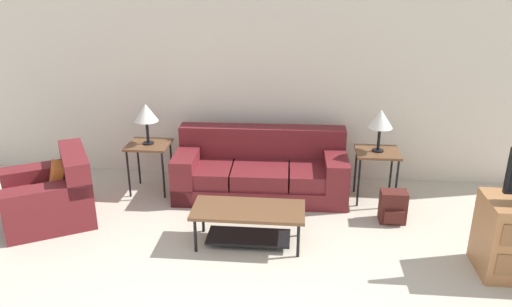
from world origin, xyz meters
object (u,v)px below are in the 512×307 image
(side_table_right, at_px, (377,157))
(table_lamp_right, at_px, (381,120))
(backpack, at_px, (393,207))
(side_table_left, at_px, (149,149))
(table_lamp_left, at_px, (146,113))
(coffee_table, at_px, (248,218))
(couch, at_px, (261,172))
(armchair, at_px, (52,197))

(side_table_right, xyz_separation_m, table_lamp_right, (-0.00, -0.00, 0.47))
(table_lamp_right, distance_m, backpack, 1.05)
(side_table_left, distance_m, table_lamp_right, 2.90)
(backpack, bearing_deg, table_lamp_right, 103.79)
(side_table_left, height_order, side_table_right, same)
(table_lamp_left, bearing_deg, coffee_table, -40.49)
(couch, bearing_deg, coffee_table, -91.26)
(armchair, height_order, table_lamp_left, table_lamp_left)
(armchair, height_order, side_table_left, armchair)
(table_lamp_right, bearing_deg, backpack, -76.21)
(side_table_right, bearing_deg, armchair, -167.10)
(couch, relative_size, armchair, 1.72)
(table_lamp_right, bearing_deg, side_table_left, 180.00)
(side_table_left, xyz_separation_m, side_table_right, (2.87, 0.00, 0.00))
(armchair, height_order, table_lamp_right, table_lamp_right)
(armchair, relative_size, table_lamp_right, 2.43)
(side_table_right, bearing_deg, side_table_left, 180.00)
(side_table_left, bearing_deg, couch, 2.25)
(side_table_right, distance_m, backpack, 0.70)
(couch, bearing_deg, table_lamp_left, -177.75)
(side_table_right, bearing_deg, table_lamp_left, -180.00)
(table_lamp_right, bearing_deg, armchair, -167.10)
(side_table_left, xyz_separation_m, backpack, (3.00, -0.56, -0.40))
(side_table_right, bearing_deg, table_lamp_right, -135.00)
(table_lamp_left, bearing_deg, couch, 2.25)
(armchair, height_order, side_table_right, armchair)
(side_table_left, bearing_deg, backpack, -10.64)
(armchair, bearing_deg, side_table_right, 12.90)
(backpack, bearing_deg, table_lamp_left, 169.36)
(coffee_table, relative_size, backpack, 3.10)
(couch, distance_m, armchair, 2.51)
(coffee_table, bearing_deg, backpack, 21.64)
(couch, xyz_separation_m, armchair, (-2.34, -0.92, -0.01))
(side_table_right, distance_m, table_lamp_left, 2.90)
(table_lamp_left, xyz_separation_m, backpack, (3.00, -0.56, -0.87))
(couch, bearing_deg, armchair, -158.51)
(couch, distance_m, coffee_table, 1.26)
(armchair, relative_size, backpack, 3.34)
(table_lamp_right, bearing_deg, side_table_right, 45.00)
(side_table_left, relative_size, table_lamp_right, 1.26)
(coffee_table, bearing_deg, couch, 88.74)
(couch, relative_size, side_table_right, 3.32)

